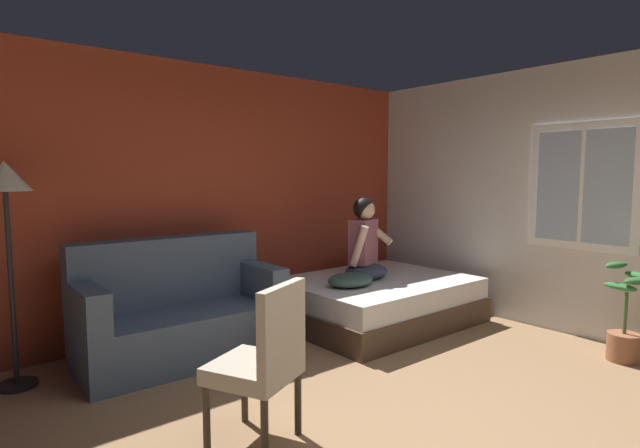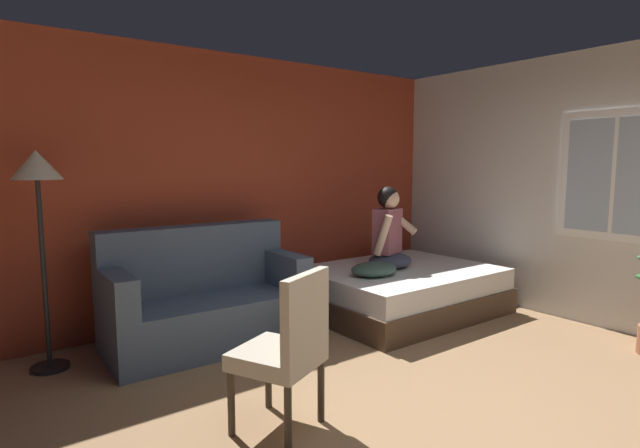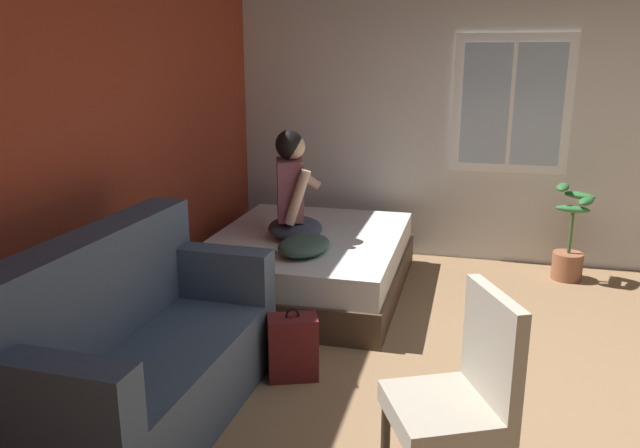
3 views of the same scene
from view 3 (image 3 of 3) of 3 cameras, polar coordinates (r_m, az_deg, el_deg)
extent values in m
plane|color=#93704C|center=(3.87, 23.09, -15.93)|extent=(40.00, 40.00, 0.00)
cube|color=#993823|center=(4.09, -21.37, 6.13)|extent=(10.34, 0.16, 2.70)
cube|color=silver|center=(6.10, 20.77, 8.90)|extent=(0.16, 7.31, 2.70)
cube|color=white|center=(5.97, 17.11, 10.40)|extent=(0.02, 1.04, 1.24)
cube|color=#9EB2C6|center=(5.95, 17.12, 10.39)|extent=(0.01, 0.88, 1.08)
cube|color=white|center=(5.95, 17.12, 10.39)|extent=(0.01, 0.04, 1.08)
cube|color=#4C3828|center=(5.26, -1.14, -4.69)|extent=(1.97, 1.56, 0.26)
cube|color=white|center=(5.18, -1.16, -2.19)|extent=(1.91, 1.51, 0.22)
cube|color=#47566B|center=(3.55, -15.16, -14.07)|extent=(1.72, 0.85, 0.44)
cube|color=#47566B|center=(3.49, -20.01, -5.59)|extent=(1.71, 0.29, 0.60)
cube|color=#47566B|center=(2.84, -23.77, -14.09)|extent=(0.20, 0.80, 0.32)
cube|color=#47566B|center=(4.00, -10.00, -4.34)|extent=(0.20, 0.80, 0.32)
cylinder|color=#382D23|center=(3.07, 6.00, -19.12)|extent=(0.04, 0.04, 0.40)
cylinder|color=#382D23|center=(3.19, 13.08, -17.99)|extent=(0.04, 0.04, 0.40)
cube|color=#B2A893|center=(2.84, 11.29, -16.48)|extent=(0.61, 0.61, 0.10)
cube|color=#B2A893|center=(2.77, 15.50, -10.69)|extent=(0.44, 0.25, 0.48)
ellipsoid|color=#383D51|center=(5.07, -2.28, -0.36)|extent=(0.64, 0.59, 0.16)
cube|color=#8C4C56|center=(4.99, -2.77, 3.17)|extent=(0.38, 0.30, 0.48)
cylinder|color=#DBB293|center=(4.80, -2.07, 2.45)|extent=(0.15, 0.23, 0.44)
cylinder|color=#DBB293|center=(5.14, -1.97, 4.68)|extent=(0.20, 0.38, 0.29)
sphere|color=#DBB293|center=(4.93, -2.59, 7.10)|extent=(0.21, 0.21, 0.21)
ellipsoid|color=black|center=(4.93, -2.83, 7.27)|extent=(0.29, 0.28, 0.23)
cube|color=maroon|center=(3.87, -2.49, -11.21)|extent=(0.28, 0.34, 0.40)
cube|color=maroon|center=(4.02, -2.61, -11.63)|extent=(0.13, 0.24, 0.18)
torus|color=black|center=(3.78, -2.53, -8.30)|extent=(0.05, 0.09, 0.09)
ellipsoid|color=#385147|center=(4.64, -1.47, -1.97)|extent=(0.55, 0.46, 0.14)
cube|color=#B7B7BC|center=(4.80, -0.93, -2.20)|extent=(0.12, 0.16, 0.01)
cylinder|color=#995B3D|center=(5.92, 21.65, -3.58)|extent=(0.26, 0.26, 0.24)
cylinder|color=#426033|center=(5.84, 21.94, -0.79)|extent=(0.03, 0.03, 0.36)
ellipsoid|color=#2D6B33|center=(5.68, 22.10, 1.27)|extent=(0.15, 0.29, 0.06)
ellipsoid|color=#2D6B33|center=(5.86, 22.63, 2.42)|extent=(0.22, 0.29, 0.06)
ellipsoid|color=#2D6B33|center=(5.75, 21.32, 3.16)|extent=(0.29, 0.15, 0.06)
ellipsoid|color=#2D6B33|center=(5.74, 23.17, 1.92)|extent=(0.30, 0.21, 0.06)
camera|label=1|loc=(2.57, 81.60, -5.39)|focal=28.00mm
camera|label=2|loc=(2.57, 81.60, -5.39)|focal=28.00mm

